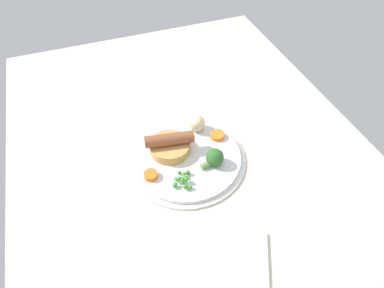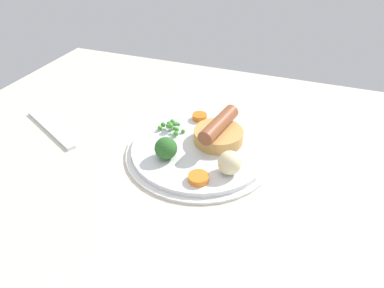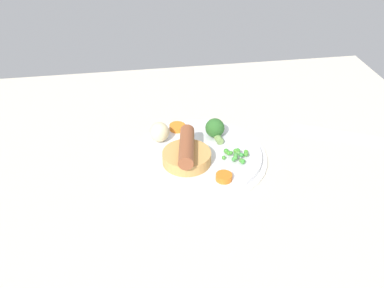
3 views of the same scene
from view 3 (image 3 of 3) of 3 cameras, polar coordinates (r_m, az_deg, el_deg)
dining_table at (r=84.76cm, az=-0.57°, el=-1.95°), size 110.00×80.00×3.00cm
dinner_plate at (r=81.98cm, az=0.81°, el=-1.59°), size 26.48×26.48×1.40cm
sausage_pudding at (r=77.86cm, az=-0.71°, el=-1.34°), size 8.94×10.96×4.91cm
pea_pile at (r=79.83cm, az=5.85°, el=-1.37°), size 5.26×4.66×1.80cm
broccoli_floret_near at (r=85.17cm, az=3.10°, el=2.07°), size 3.85×5.30×3.85cm
potato_chunk_1 at (r=83.97cm, az=-4.36°, el=1.59°), size 5.20×5.18×3.94cm
carrot_slice_0 at (r=88.06cm, az=-1.97°, el=2.26°), size 4.52×4.52×1.01cm
carrot_slice_4 at (r=74.86cm, az=4.28°, el=-4.41°), size 3.66×3.66×1.10cm
fork at (r=93.80cm, az=18.95°, el=1.25°), size 16.82×9.48×0.60cm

